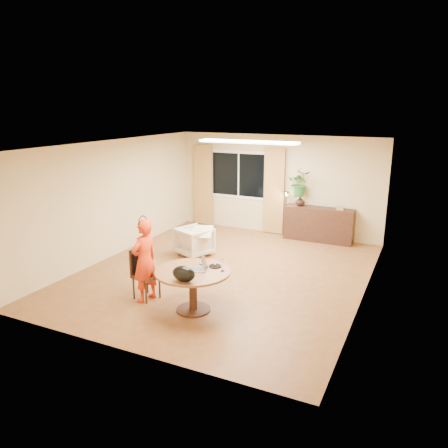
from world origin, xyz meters
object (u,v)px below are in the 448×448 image
(dining_chair, at_px, (146,275))
(armchair, at_px, (195,241))
(child, at_px, (145,261))
(sideboard, at_px, (319,224))
(dining_table, at_px, (193,279))

(dining_chair, relative_size, armchair, 1.26)
(child, height_order, armchair, child)
(armchair, height_order, sideboard, sideboard)
(sideboard, bearing_deg, child, -111.60)
(dining_chair, distance_m, sideboard, 5.08)
(armchair, bearing_deg, dining_table, 140.83)
(armchair, distance_m, sideboard, 3.24)
(child, bearing_deg, armchair, -159.68)
(dining_table, relative_size, child, 0.84)
(child, bearing_deg, sideboard, 169.59)
(dining_table, distance_m, armchair, 2.81)
(dining_chair, xyz_separation_m, child, (0.03, -0.06, 0.29))
(child, bearing_deg, dining_table, 101.45)
(dining_table, distance_m, child, 0.96)
(child, height_order, sideboard, child)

